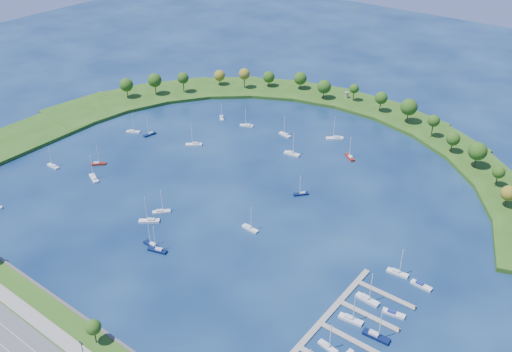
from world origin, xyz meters
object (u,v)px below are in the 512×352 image
Objects in this scene: harbor_tower at (347,95)px; moored_boat_3 at (98,163)px; moored_boat_4 at (133,131)px; moored_boat_11 at (292,153)px; moored_boat_2 at (222,117)px; moored_boat_18 at (94,178)px; moored_boat_9 at (152,244)px; moored_boat_10 at (335,138)px; moored_boat_16 at (350,157)px; moored_boat_1 at (53,166)px; moored_boat_15 at (285,134)px; moored_boat_17 at (161,211)px; dock_system at (329,345)px; docked_boat_7 at (376,336)px; docked_boat_9 at (393,313)px; moored_boat_5 at (149,220)px; moored_boat_14 at (301,193)px; docked_boat_10 at (397,272)px; docked_boat_4 at (328,346)px; moored_boat_7 at (247,125)px; moored_boat_0 at (194,144)px; docked_boat_6 at (351,319)px; docked_boat_11 at (421,285)px; moored_boat_13 at (157,250)px; moored_boat_6 at (250,228)px; moored_boat_8 at (150,134)px.

moored_boat_3 reaches higher than harbor_tower.
moored_boat_4 is 0.89× the size of moored_boat_11.
moored_boat_18 is (-4.49, -90.84, 0.07)m from moored_boat_2.
moored_boat_9 is at bearing -174.67° from moored_boat_18.
moored_boat_3 is 127.62m from moored_boat_10.
moored_boat_16 is at bearing -102.15° from moored_boat_9.
moored_boat_1 is 1.04× the size of moored_boat_2.
moored_boat_15 is 95.54m from moored_boat_17.
moored_boat_9 reaches higher than dock_system.
docked_boat_7 reaches higher than moored_boat_16.
moored_boat_9 is 98.31m from docked_boat_9.
moored_boat_5 is at bearing 176.77° from docked_boat_7.
dock_system is at bearing 80.93° from moored_boat_14.
harbor_tower is at bearing 120.34° from docked_boat_10.
moored_boat_15 is at bearing 133.08° from docked_boat_7.
moored_boat_11 is 1.55× the size of docked_boat_9.
docked_boat_10 reaches higher than moored_boat_1.
harbor_tower is 204.56m from docked_boat_4.
moored_boat_7 reaches higher than moored_boat_2.
docked_boat_10 is (59.87, -24.19, 0.04)m from moored_boat_14.
moored_boat_11 is at bearing -1.80° from moored_boat_3.
moored_boat_2 is 1.00× the size of moored_boat_14.
moored_boat_1 is 73.90m from moored_boat_5.
moored_boat_3 is at bearing 67.81° from moored_boat_15.
moored_boat_0 is 1.19× the size of moored_boat_1.
moored_boat_1 is (-40.83, -60.64, -0.06)m from moored_boat_0.
moored_boat_3 is 0.96× the size of moored_boat_15.
docked_boat_6 is (130.78, -62.13, -0.01)m from moored_boat_0.
docked_boat_11 is at bearing 74.47° from dock_system.
moored_boat_14 is at bearing -124.76° from moored_boat_13.
moored_boat_4 reaches higher than dock_system.
moored_boat_9 reaches higher than moored_boat_2.
moored_boat_13 is 91.67m from docked_boat_7.
moored_boat_10 is 1.69× the size of docked_boat_9.
harbor_tower is 0.31× the size of docked_boat_6.
moored_boat_6 is at bearing -137.82° from moored_boat_13.
moored_boat_17 is at bearing 79.86° from moored_boat_0.
moored_boat_10 is 1.15× the size of docked_boat_10.
moored_boat_8 is (-63.79, -109.56, -3.15)m from harbor_tower.
moored_boat_9 is at bearing 82.30° from moored_boat_7.
moored_boat_7 is at bearing 146.49° from docked_boat_4.
docked_boat_11 is at bearing 91.55° from moored_boat_8.
docked_boat_4 is at bearing 110.73° from moored_boat_7.
moored_boat_0 is at bearing -16.77° from moored_boat_4.
docked_boat_9 is (109.25, 5.29, -0.30)m from moored_boat_17.
moored_boat_14 is (40.31, 58.15, -0.07)m from moored_boat_5.
moored_boat_1 is 92.50m from moored_boat_13.
moored_boat_14 is at bearing 135.48° from moored_boat_0.
docked_boat_10 is at bearing 79.58° from docked_boat_6.
moored_boat_10 is (48.91, 16.85, 0.08)m from moored_boat_7.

